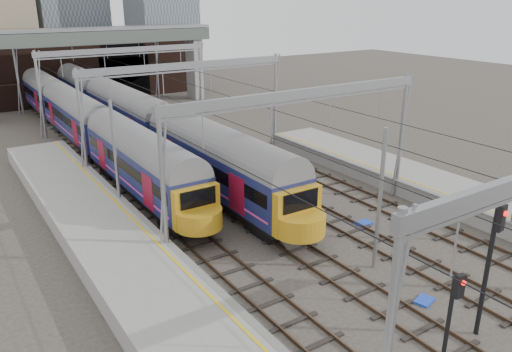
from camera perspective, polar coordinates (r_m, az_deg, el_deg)
ground at (r=24.32m, az=16.74°, el=-11.92°), size 160.00×160.00×0.00m
platform_left at (r=20.36m, az=-8.92°, el=-16.19°), size 4.32×55.00×1.12m
tracks at (r=34.62m, az=-2.27°, el=-1.27°), size 14.40×80.00×0.22m
overhead_line at (r=38.49m, az=-7.49°, el=10.82°), size 16.80×80.00×8.00m
retaining_wall at (r=67.63m, az=-18.00°, el=11.92°), size 28.00×2.75×9.00m
overbridge at (r=61.27m, az=-18.00°, el=13.98°), size 28.00×3.00×9.25m
train_main at (r=54.45m, az=-17.36°, el=8.39°), size 2.89×66.81×4.94m
train_second at (r=47.31m, az=-19.70°, el=6.38°), size 2.70×46.89×4.68m
signal_near_left at (r=17.63m, az=21.41°, el=-14.78°), size 0.34×0.45×4.42m
signal_near_centre at (r=20.50m, az=25.27°, el=-8.34°), size 0.41×0.49×5.53m
equip_cover_a at (r=23.41m, az=18.68°, el=-13.34°), size 1.02×0.84×0.10m
equip_cover_b at (r=29.79m, az=12.18°, el=-5.27°), size 0.99×0.72×0.11m
equip_cover_c at (r=29.81m, az=12.18°, el=-5.28°), size 0.79×0.57×0.09m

